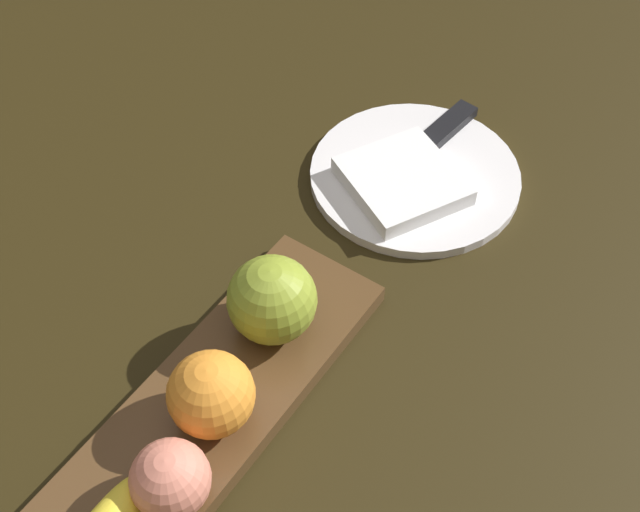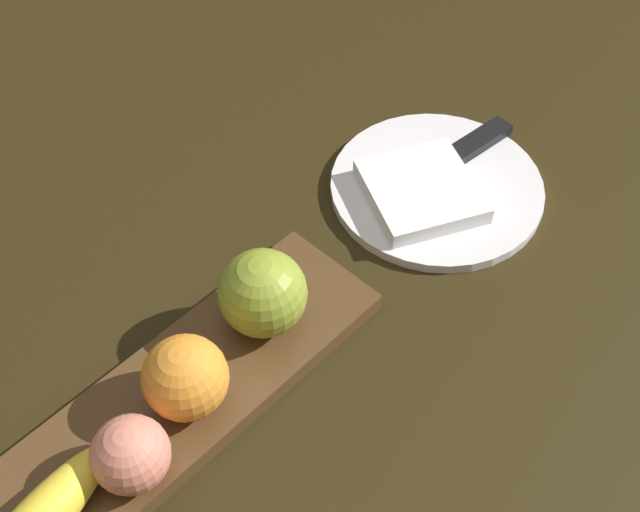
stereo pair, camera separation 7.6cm
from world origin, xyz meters
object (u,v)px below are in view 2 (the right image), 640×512
object	(u,v)px
fruit_tray	(175,402)
peach	(131,455)
folded_napkin	(421,191)
knife	(468,149)
orange_near_apple	(185,378)
dinner_plate	(437,187)
apple	(263,293)

from	to	relation	value
fruit_tray	peach	world-z (taller)	peach
folded_napkin	knife	bearing A→B (deg)	-175.79
folded_napkin	fruit_tray	bearing A→B (deg)	0.00
orange_near_apple	knife	xyz separation A→B (m)	(-0.42, -0.02, -0.04)
orange_near_apple	peach	distance (m)	0.08
orange_near_apple	folded_napkin	world-z (taller)	orange_near_apple
fruit_tray	orange_near_apple	xyz separation A→B (m)	(-0.01, 0.01, 0.05)
dinner_plate	fruit_tray	bearing A→B (deg)	0.00
apple	orange_near_apple	xyz separation A→B (m)	(0.10, 0.01, -0.00)
fruit_tray	folded_napkin	distance (m)	0.34
fruit_tray	folded_napkin	size ratio (longest dim) A/B	3.57
fruit_tray	peach	xyz separation A→B (m)	(0.06, 0.03, 0.04)
peach	knife	distance (m)	0.49
orange_near_apple	fruit_tray	bearing A→B (deg)	-59.18
fruit_tray	dinner_plate	size ratio (longest dim) A/B	1.80
folded_napkin	knife	world-z (taller)	folded_napkin
orange_near_apple	folded_napkin	bearing A→B (deg)	-177.70
fruit_tray	knife	bearing A→B (deg)	-179.10
dinner_plate	orange_near_apple	bearing A→B (deg)	2.12
orange_near_apple	peach	size ratio (longest dim) A/B	1.16
orange_near_apple	knife	distance (m)	0.42
orange_near_apple	apple	bearing A→B (deg)	-171.85
orange_near_apple	knife	bearing A→B (deg)	-177.29
dinner_plate	folded_napkin	world-z (taller)	folded_napkin
apple	knife	bearing A→B (deg)	-179.06
peach	knife	xyz separation A→B (m)	(-0.49, -0.04, -0.03)
apple	orange_near_apple	size ratio (longest dim) A/B	1.11
orange_near_apple	knife	world-z (taller)	orange_near_apple
apple	knife	xyz separation A→B (m)	(-0.32, -0.01, -0.04)
folded_napkin	peach	bearing A→B (deg)	4.65
dinner_plate	peach	bearing A→B (deg)	4.34
orange_near_apple	folded_napkin	xyz separation A→B (m)	(-0.33, -0.01, -0.03)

